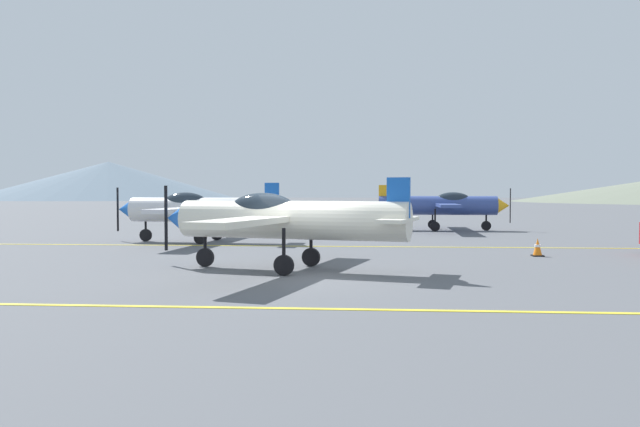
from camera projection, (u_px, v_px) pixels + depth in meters
name	position (u px, v px, depth m)	size (l,w,h in m)	color
ground_plane	(295.00, 275.00, 15.83)	(400.00, 400.00, 0.00)	#54565B
apron_line_near	(266.00, 308.00, 11.25)	(80.00, 0.16, 0.01)	yellow
apron_line_far	(320.00, 246.00, 23.93)	(80.00, 0.16, 0.01)	yellow
airplane_near	(282.00, 218.00, 16.70)	(7.22, 8.19, 2.47)	silver
airplane_mid	(198.00, 209.00, 25.96)	(7.17, 8.25, 2.47)	silver
airplane_far	(442.00, 205.00, 33.85)	(7.14, 8.22, 2.47)	#33478C
traffic_cone_front	(538.00, 247.00, 20.29)	(0.36, 0.36, 0.59)	black
hill_left	(109.00, 180.00, 168.32)	(69.87, 69.87, 10.16)	slate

